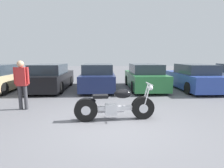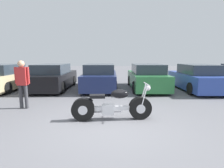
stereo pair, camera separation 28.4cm
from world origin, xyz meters
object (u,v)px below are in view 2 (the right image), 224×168
(parked_car_champagne, at_px, (6,78))
(person_standing, at_px, (23,80))
(motorcycle, at_px, (112,106))
(parked_car_black, at_px, (54,78))
(parked_car_green, at_px, (148,78))
(parked_car_blue, at_px, (198,78))
(parked_car_navy, at_px, (101,77))

(parked_car_champagne, bearing_deg, person_standing, -51.61)
(motorcycle, bearing_deg, parked_car_champagne, 141.63)
(motorcycle, relative_size, person_standing, 1.38)
(parked_car_black, height_order, parked_car_green, same)
(person_standing, bearing_deg, parked_car_blue, 23.69)
(motorcycle, distance_m, parked_car_black, 5.96)
(parked_car_green, relative_size, person_standing, 2.42)
(motorcycle, bearing_deg, person_standing, 159.96)
(parked_car_navy, height_order, parked_car_blue, same)
(parked_car_green, bearing_deg, motorcycle, -112.16)
(parked_car_navy, bearing_deg, parked_car_blue, -4.47)
(parked_car_green, height_order, parked_car_blue, same)
(parked_car_champagne, bearing_deg, motorcycle, -38.37)
(motorcycle, bearing_deg, parked_car_green, 67.84)
(parked_car_champagne, distance_m, parked_car_black, 2.68)
(parked_car_black, xyz_separation_m, person_standing, (0.18, -3.80, 0.36))
(parked_car_green, relative_size, parked_car_blue, 1.00)
(parked_car_champagne, distance_m, parked_car_blue, 10.68)
(motorcycle, distance_m, person_standing, 3.40)
(parked_car_navy, relative_size, parked_car_blue, 1.00)
(parked_car_black, height_order, person_standing, person_standing)
(parked_car_green, bearing_deg, parked_car_champagne, -178.45)
(parked_car_champagne, relative_size, parked_car_navy, 1.00)
(motorcycle, height_order, parked_car_green, parked_car_green)
(parked_car_black, xyz_separation_m, parked_car_blue, (8.01, -0.37, 0.00))
(parked_car_black, relative_size, parked_car_navy, 1.00)
(motorcycle, relative_size, parked_car_navy, 0.57)
(parked_car_navy, xyz_separation_m, parked_car_blue, (5.34, -0.42, 0.00))
(parked_car_black, distance_m, parked_car_green, 5.34)
(parked_car_green, bearing_deg, parked_car_navy, 179.13)
(parked_car_black, bearing_deg, parked_car_navy, 1.03)
(motorcycle, xyz_separation_m, person_standing, (-3.14, 1.15, 0.60))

